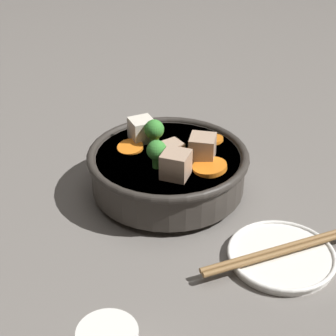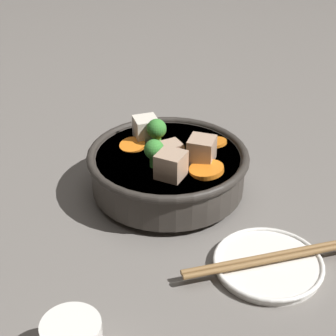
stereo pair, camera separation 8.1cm
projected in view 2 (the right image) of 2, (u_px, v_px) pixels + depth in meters
ground_plane at (168, 192)px, 0.83m from camera, size 3.00×3.00×0.00m
stirfry_bowl at (168, 167)px, 0.81m from camera, size 0.23×0.23×0.10m
side_saucer at (268, 264)px, 0.69m from camera, size 0.14×0.14×0.01m
chopsticks_pair at (269, 258)px, 0.68m from camera, size 0.19×0.13×0.01m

